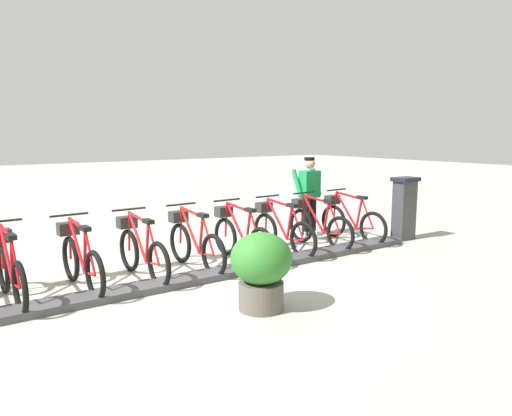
% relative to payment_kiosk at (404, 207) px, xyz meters
% --- Properties ---
extents(ground_plane, '(60.00, 60.00, 0.00)m').
position_rel_payment_kiosk_xyz_m(ground_plane, '(-0.05, 5.22, -0.67)').
color(ground_plane, '#AAAEA4').
extents(dock_rail_base, '(0.44, 9.70, 0.10)m').
position_rel_payment_kiosk_xyz_m(dock_rail_base, '(-0.05, 5.22, -0.62)').
color(dock_rail_base, '#47474C').
rests_on(dock_rail_base, ground).
extents(payment_kiosk, '(0.36, 0.52, 1.28)m').
position_rel_payment_kiosk_xyz_m(payment_kiosk, '(0.00, 0.00, 0.00)').
color(payment_kiosk, '#38383D').
rests_on(payment_kiosk, ground).
extents(bike_docked_0, '(1.72, 0.54, 1.02)m').
position_rel_payment_kiosk_xyz_m(bike_docked_0, '(0.57, 0.97, -0.24)').
color(bike_docked_0, black).
rests_on(bike_docked_0, ground).
extents(bike_docked_1, '(1.72, 0.54, 1.02)m').
position_rel_payment_kiosk_xyz_m(bike_docked_1, '(0.57, 1.86, -0.24)').
color(bike_docked_1, black).
rests_on(bike_docked_1, ground).
extents(bike_docked_2, '(1.72, 0.54, 1.02)m').
position_rel_payment_kiosk_xyz_m(bike_docked_2, '(0.57, 2.75, -0.24)').
color(bike_docked_2, black).
rests_on(bike_docked_2, ground).
extents(bike_docked_3, '(1.72, 0.54, 1.02)m').
position_rel_payment_kiosk_xyz_m(bike_docked_3, '(0.57, 3.64, -0.24)').
color(bike_docked_3, black).
rests_on(bike_docked_3, ground).
extents(bike_docked_4, '(1.72, 0.54, 1.02)m').
position_rel_payment_kiosk_xyz_m(bike_docked_4, '(0.57, 4.53, -0.24)').
color(bike_docked_4, black).
rests_on(bike_docked_4, ground).
extents(bike_docked_5, '(1.72, 0.54, 1.02)m').
position_rel_payment_kiosk_xyz_m(bike_docked_5, '(0.57, 5.42, -0.24)').
color(bike_docked_5, black).
rests_on(bike_docked_5, ground).
extents(bike_docked_6, '(1.72, 0.54, 1.02)m').
position_rel_payment_kiosk_xyz_m(bike_docked_6, '(0.57, 6.31, -0.24)').
color(bike_docked_6, black).
rests_on(bike_docked_6, ground).
extents(bike_docked_7, '(1.72, 0.54, 1.02)m').
position_rel_payment_kiosk_xyz_m(bike_docked_7, '(0.57, 7.20, -0.24)').
color(bike_docked_7, black).
rests_on(bike_docked_7, ground).
extents(worker_near_rack, '(0.46, 0.62, 1.66)m').
position_rel_payment_kiosk_xyz_m(worker_near_rack, '(1.42, 1.32, 0.24)').
color(worker_near_rack, white).
rests_on(worker_near_rack, ground).
extents(planter_bush, '(0.76, 0.76, 0.97)m').
position_rel_payment_kiosk_xyz_m(planter_bush, '(-1.54, 4.72, -0.12)').
color(planter_bush, '#59544C').
rests_on(planter_bush, ground).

